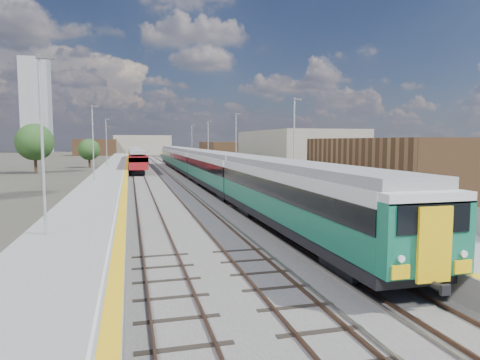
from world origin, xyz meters
name	(u,v)px	position (x,y,z in m)	size (l,w,h in m)	color
ground	(178,176)	(0.00, 50.00, 0.00)	(320.00, 320.00, 0.00)	#47443A
ballast_bed	(161,175)	(-2.25, 52.50, 0.03)	(10.50, 155.00, 0.06)	#565451
tracks	(164,173)	(-1.65, 54.18, 0.11)	(8.96, 160.00, 0.17)	#4C3323
platform_right	(211,170)	(5.28, 52.49, 0.54)	(4.70, 155.00, 8.52)	slate
platform_left	(113,172)	(-9.05, 52.49, 0.52)	(4.30, 155.00, 8.52)	slate
buildings	(93,124)	(-18.12, 138.60, 10.70)	(72.00, 185.50, 40.00)	brown
green_train	(200,163)	(1.50, 39.75, 2.29)	(2.95, 82.21, 3.25)	black
red_train	(136,156)	(-5.50, 76.03, 2.00)	(2.68, 54.42, 3.38)	black
tree_b	(35,142)	(-20.68, 59.91, 4.80)	(5.62, 5.62, 7.62)	#382619
tree_c	(89,150)	(-13.97, 73.01, 3.38)	(3.97, 3.97, 5.39)	#382619
tree_d	(298,150)	(22.47, 59.87, 3.46)	(4.07, 4.07, 5.51)	#382619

